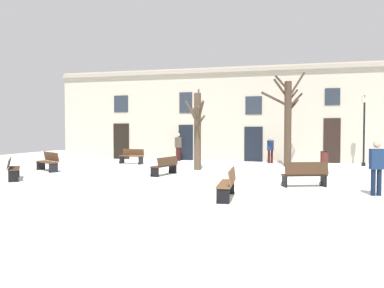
{
  "coord_description": "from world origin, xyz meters",
  "views": [
    {
      "loc": [
        4.29,
        -15.43,
        2.0
      ],
      "look_at": [
        0.0,
        1.82,
        1.36
      ],
      "focal_mm": 35.26,
      "sensor_mm": 36.0,
      "label": 1
    }
  ],
  "objects_px": {
    "streetlamp": "(364,123)",
    "bench_facing_shops": "(48,161)",
    "bench_by_litter_bin": "(165,166)",
    "person_by_shop_door": "(376,165)",
    "bench_near_lamp": "(13,168)",
    "person_strolling": "(270,148)",
    "bench_far_corner": "(228,183)",
    "litter_bin": "(324,159)",
    "tree_center": "(197,128)",
    "person_near_bench": "(178,145)",
    "bench_back_to_back_right": "(305,174)",
    "tree_near_facade": "(288,119)",
    "bench_back_to_back_left": "(132,156)"
  },
  "relations": [
    {
      "from": "bench_near_lamp",
      "to": "person_strolling",
      "type": "relative_size",
      "value": 1.02
    },
    {
      "from": "person_near_bench",
      "to": "person_strolling",
      "type": "relative_size",
      "value": 1.11
    },
    {
      "from": "streetlamp",
      "to": "bench_facing_shops",
      "type": "distance_m",
      "value": 17.07
    },
    {
      "from": "streetlamp",
      "to": "bench_far_corner",
      "type": "relative_size",
      "value": 2.21
    },
    {
      "from": "streetlamp",
      "to": "bench_by_litter_bin",
      "type": "xyz_separation_m",
      "value": [
        -9.49,
        -6.81,
        -2.01
      ]
    },
    {
      "from": "bench_back_to_back_left",
      "to": "person_strolling",
      "type": "distance_m",
      "value": 8.44
    },
    {
      "from": "streetlamp",
      "to": "bench_near_lamp",
      "type": "bearing_deg",
      "value": -147.05
    },
    {
      "from": "tree_near_facade",
      "to": "streetlamp",
      "type": "xyz_separation_m",
      "value": [
        4.17,
        1.17,
        -0.22
      ]
    },
    {
      "from": "tree_near_facade",
      "to": "bench_back_to_back_right",
      "type": "height_order",
      "value": "tree_near_facade"
    },
    {
      "from": "bench_facing_shops",
      "to": "person_near_bench",
      "type": "xyz_separation_m",
      "value": [
        4.53,
        7.45,
        0.56
      ]
    },
    {
      "from": "bench_near_lamp",
      "to": "bench_back_to_back_right",
      "type": "relative_size",
      "value": 1.03
    },
    {
      "from": "bench_near_lamp",
      "to": "litter_bin",
      "type": "bearing_deg",
      "value": -92.57
    },
    {
      "from": "litter_bin",
      "to": "bench_far_corner",
      "type": "distance_m",
      "value": 11.69
    },
    {
      "from": "bench_by_litter_bin",
      "to": "tree_center",
      "type": "bearing_deg",
      "value": 174.01
    },
    {
      "from": "bench_by_litter_bin",
      "to": "bench_facing_shops",
      "type": "bearing_deg",
      "value": -79.11
    },
    {
      "from": "tree_center",
      "to": "person_near_bench",
      "type": "height_order",
      "value": "tree_center"
    },
    {
      "from": "bench_facing_shops",
      "to": "bench_far_corner",
      "type": "xyz_separation_m",
      "value": [
        9.74,
        -5.35,
        -0.01
      ]
    },
    {
      "from": "streetlamp",
      "to": "bench_far_corner",
      "type": "distance_m",
      "value": 13.43
    },
    {
      "from": "tree_center",
      "to": "bench_by_litter_bin",
      "type": "xyz_separation_m",
      "value": [
        -0.89,
        -2.55,
        -1.68
      ]
    },
    {
      "from": "bench_back_to_back_left",
      "to": "bench_far_corner",
      "type": "bearing_deg",
      "value": -41.21
    },
    {
      "from": "person_by_shop_door",
      "to": "person_near_bench",
      "type": "xyz_separation_m",
      "value": [
        -9.55,
        11.2,
        0.09
      ]
    },
    {
      "from": "bench_near_lamp",
      "to": "person_by_shop_door",
      "type": "distance_m",
      "value": 13.51
    },
    {
      "from": "bench_by_litter_bin",
      "to": "person_by_shop_door",
      "type": "distance_m",
      "value": 8.69
    },
    {
      "from": "bench_far_corner",
      "to": "person_strolling",
      "type": "height_order",
      "value": "person_strolling"
    },
    {
      "from": "streetlamp",
      "to": "bench_back_to_back_right",
      "type": "height_order",
      "value": "streetlamp"
    },
    {
      "from": "bench_near_lamp",
      "to": "person_by_shop_door",
      "type": "height_order",
      "value": "person_by_shop_door"
    },
    {
      "from": "bench_facing_shops",
      "to": "bench_by_litter_bin",
      "type": "relative_size",
      "value": 1.01
    },
    {
      "from": "bench_by_litter_bin",
      "to": "person_by_shop_door",
      "type": "relative_size",
      "value": 1.02
    },
    {
      "from": "bench_back_to_back_left",
      "to": "person_by_shop_door",
      "type": "relative_size",
      "value": 0.94
    },
    {
      "from": "bench_near_lamp",
      "to": "bench_far_corner",
      "type": "distance_m",
      "value": 9.4
    },
    {
      "from": "streetlamp",
      "to": "bench_back_to_back_right",
      "type": "xyz_separation_m",
      "value": [
        -3.59,
        -8.98,
        -2.0
      ]
    },
    {
      "from": "bench_facing_shops",
      "to": "bench_near_lamp",
      "type": "height_order",
      "value": "bench_facing_shops"
    },
    {
      "from": "bench_near_lamp",
      "to": "person_strolling",
      "type": "distance_m",
      "value": 14.37
    },
    {
      "from": "bench_back_to_back_right",
      "to": "person_by_shop_door",
      "type": "bearing_deg",
      "value": 128.37
    },
    {
      "from": "bench_back_to_back_right",
      "to": "bench_far_corner",
      "type": "distance_m",
      "value": 3.72
    },
    {
      "from": "bench_far_corner",
      "to": "litter_bin",
      "type": "bearing_deg",
      "value": 158.19
    },
    {
      "from": "litter_bin",
      "to": "bench_by_litter_bin",
      "type": "distance_m",
      "value": 9.46
    },
    {
      "from": "tree_center",
      "to": "bench_back_to_back_right",
      "type": "bearing_deg",
      "value": -43.27
    },
    {
      "from": "person_by_shop_door",
      "to": "person_strolling",
      "type": "distance_m",
      "value": 11.54
    },
    {
      "from": "person_strolling",
      "to": "streetlamp",
      "type": "bearing_deg",
      "value": -1.79
    },
    {
      "from": "person_by_shop_door",
      "to": "tree_near_facade",
      "type": "bearing_deg",
      "value": 93.59
    },
    {
      "from": "bench_by_litter_bin",
      "to": "bench_back_to_back_left",
      "type": "bearing_deg",
      "value": -129.98
    },
    {
      "from": "bench_facing_shops",
      "to": "bench_by_litter_bin",
      "type": "xyz_separation_m",
      "value": [
        6.14,
        -0.26,
        -0.05
      ]
    },
    {
      "from": "streetlamp",
      "to": "litter_bin",
      "type": "relative_size",
      "value": 4.72
    },
    {
      "from": "bench_facing_shops",
      "to": "bench_by_litter_bin",
      "type": "height_order",
      "value": "bench_facing_shops"
    },
    {
      "from": "bench_facing_shops",
      "to": "bench_by_litter_bin",
      "type": "distance_m",
      "value": 6.15
    },
    {
      "from": "tree_center",
      "to": "person_by_shop_door",
      "type": "bearing_deg",
      "value": -40.63
    },
    {
      "from": "tree_near_facade",
      "to": "bench_by_litter_bin",
      "type": "relative_size",
      "value": 3.02
    },
    {
      "from": "bench_facing_shops",
      "to": "tree_near_facade",
      "type": "bearing_deg",
      "value": 59.74
    },
    {
      "from": "person_strolling",
      "to": "bench_facing_shops",
      "type": "bearing_deg",
      "value": -140.05
    }
  ]
}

